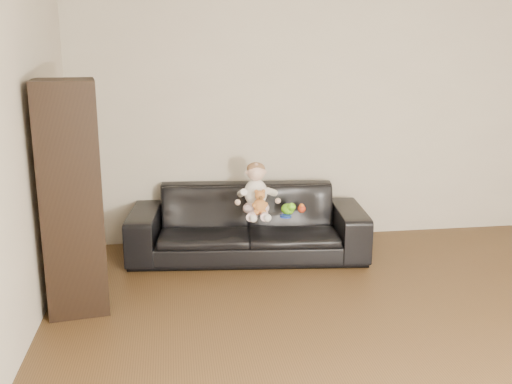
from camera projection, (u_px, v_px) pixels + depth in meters
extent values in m
plane|color=#4B331A|center=(432.00, 374.00, 3.46)|extent=(5.50, 5.50, 0.00)
plane|color=beige|center=(321.00, 113.00, 5.79)|extent=(5.00, 0.00, 5.00)
imported|color=black|center=(248.00, 222.00, 5.43)|extent=(2.29, 1.09, 0.65)
cube|color=black|center=(72.00, 196.00, 4.23)|extent=(0.51, 0.65, 1.72)
cube|color=silver|center=(71.00, 145.00, 4.14)|extent=(0.21, 0.27, 0.28)
ellipsoid|color=#FDD5DC|center=(256.00, 208.00, 5.30)|extent=(0.30, 0.27, 0.13)
ellipsoid|color=white|center=(256.00, 193.00, 5.28)|extent=(0.25, 0.23, 0.26)
sphere|color=beige|center=(256.00, 172.00, 5.21)|extent=(0.21, 0.21, 0.17)
ellipsoid|color=#8C603F|center=(256.00, 169.00, 5.22)|extent=(0.21, 0.21, 0.12)
cylinder|color=#FDD5DC|center=(253.00, 215.00, 5.14)|extent=(0.13, 0.22, 0.08)
cylinder|color=#FDD5DC|center=(264.00, 215.00, 5.16)|extent=(0.13, 0.22, 0.08)
sphere|color=white|center=(254.00, 218.00, 5.04)|extent=(0.09, 0.09, 0.07)
sphere|color=white|center=(267.00, 218.00, 5.05)|extent=(0.09, 0.09, 0.07)
cylinder|color=white|center=(242.00, 193.00, 5.20)|extent=(0.11, 0.19, 0.11)
cylinder|color=white|center=(271.00, 192.00, 5.24)|extent=(0.11, 0.19, 0.11)
ellipsoid|color=#C17537|center=(260.00, 206.00, 5.13)|extent=(0.12, 0.11, 0.14)
sphere|color=#C17537|center=(260.00, 195.00, 5.09)|extent=(0.09, 0.09, 0.09)
sphere|color=#C17537|center=(256.00, 192.00, 5.09)|extent=(0.04, 0.04, 0.04)
sphere|color=#C17537|center=(263.00, 191.00, 5.10)|extent=(0.04, 0.04, 0.04)
sphere|color=#593819|center=(261.00, 198.00, 5.06)|extent=(0.04, 0.04, 0.04)
ellipsoid|color=#6AD619|center=(288.00, 209.00, 5.32)|extent=(0.14, 0.16, 0.10)
sphere|color=red|center=(302.00, 209.00, 5.37)|extent=(0.09, 0.09, 0.08)
cylinder|color=#172EB9|center=(286.00, 216.00, 5.24)|extent=(0.12, 0.12, 0.01)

